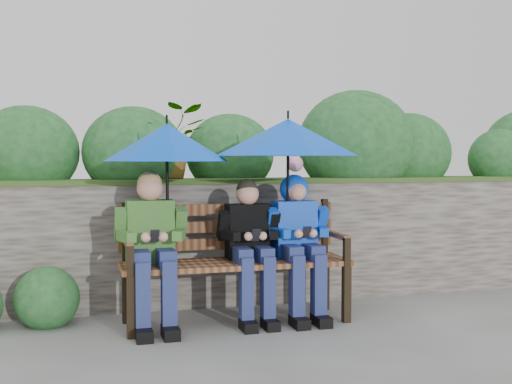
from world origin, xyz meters
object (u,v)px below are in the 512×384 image
object	(u,v)px
umbrella_left	(167,142)
boy_middle	(250,242)
park_bench	(234,253)
umbrella_right	(288,137)
boy_left	(152,242)
boy_right	(298,233)

from	to	relation	value
umbrella_left	boy_middle	bearing A→B (deg)	-2.76
park_bench	umbrella_right	bearing A→B (deg)	-5.18
boy_left	boy_right	xyz separation A→B (m)	(1.09, 0.02, 0.03)
boy_right	umbrella_right	size ratio (longest dim) A/B	0.98
boy_middle	boy_right	distance (m)	0.38
boy_left	umbrella_left	distance (m)	0.70
boy_right	umbrella_left	xyz separation A→B (m)	(-0.97, 0.02, 0.67)
boy_left	umbrella_left	bearing A→B (deg)	16.83
park_bench	boy_middle	size ratio (longest dim) A/B	1.59
boy_right	umbrella_left	bearing A→B (deg)	178.83
park_bench	umbrella_left	size ratio (longest dim) A/B	1.89
boy_left	park_bench	bearing A→B (deg)	7.12
umbrella_left	umbrella_right	distance (m)	0.90
boy_middle	umbrella_right	distance (m)	0.82
park_bench	umbrella_left	world-z (taller)	umbrella_left
boy_left	boy_middle	size ratio (longest dim) A/B	1.06
boy_middle	umbrella_left	distance (m)	0.94
park_bench	boy_left	world-z (taller)	boy_left
boy_right	umbrella_right	distance (m)	0.71
boy_middle	boy_right	xyz separation A→B (m)	(0.37, 0.01, 0.05)
boy_middle	park_bench	bearing A→B (deg)	146.33
umbrella_left	boy_left	bearing A→B (deg)	-163.17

